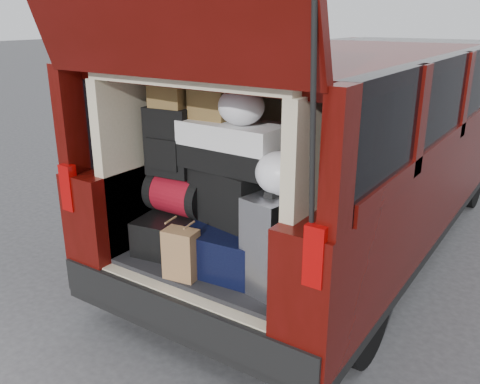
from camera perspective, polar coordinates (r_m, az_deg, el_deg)
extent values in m
plane|color=#39393C|center=(3.50, -3.17, -16.66)|extent=(80.00, 80.00, 0.00)
cylinder|color=black|center=(4.06, -9.13, -6.23)|extent=(0.24, 0.64, 0.64)
cylinder|color=black|center=(3.29, 12.95, -13.06)|extent=(0.24, 0.64, 0.64)
cylinder|color=black|center=(6.70, 10.41, 3.94)|extent=(0.24, 0.64, 0.64)
cylinder|color=black|center=(6.26, 24.22, 1.44)|extent=(0.24, 0.64, 0.64)
cube|color=black|center=(4.99, 11.30, -2.20)|extent=(1.90, 4.85, 0.08)
cube|color=#450905|center=(5.18, 3.62, 4.08)|extent=(0.33, 4.85, 0.80)
cube|color=#450905|center=(4.62, 20.61, 0.98)|extent=(0.33, 4.85, 0.80)
cube|color=#450905|center=(4.66, 12.51, 14.86)|extent=(1.82, 4.46, 0.10)
cube|color=black|center=(5.00, 2.25, 12.21)|extent=(0.12, 4.25, 0.68)
cube|color=black|center=(4.35, 22.65, 9.71)|extent=(0.12, 4.25, 0.68)
cube|color=black|center=(3.09, -6.64, -13.18)|extent=(1.86, 0.16, 0.22)
cube|color=#990505|center=(3.39, -18.65, 0.48)|extent=(0.10, 0.06, 0.30)
cube|color=#990505|center=(2.34, 8.47, -7.09)|extent=(0.10, 0.06, 0.30)
cube|color=black|center=(3.42, -0.53, -7.35)|extent=(1.24, 1.05, 0.06)
cube|color=beige|center=(3.60, -9.27, 4.08)|extent=(0.08, 1.05, 1.15)
cube|color=beige|center=(2.89, 10.27, 0.24)|extent=(0.08, 1.05, 1.15)
cube|color=beige|center=(3.65, 4.41, 4.49)|extent=(1.34, 0.06, 1.15)
cube|color=beige|center=(3.08, -0.60, 13.26)|extent=(1.34, 1.05, 0.06)
cylinder|color=black|center=(2.09, 7.97, 7.99)|extent=(0.02, 0.90, 0.76)
cube|color=black|center=(3.54, -0.52, -10.90)|extent=(1.24, 1.05, 0.55)
cube|color=black|center=(3.50, -6.68, -4.20)|extent=(0.52, 0.65, 0.24)
cube|color=black|center=(3.23, -0.76, -5.80)|extent=(0.55, 0.65, 0.27)
cube|color=white|center=(2.90, 4.19, -5.61)|extent=(0.31, 0.42, 0.57)
cube|color=#976744|center=(3.07, -6.62, -6.95)|extent=(0.22, 0.16, 0.31)
cube|color=maroon|center=(3.40, -6.72, -0.22)|extent=(0.43, 0.28, 0.28)
cube|color=black|center=(3.17, -1.16, -0.32)|extent=(0.52, 0.37, 0.34)
cube|color=black|center=(3.29, -7.73, 5.66)|extent=(0.33, 0.22, 0.44)
cube|color=white|center=(3.08, -0.75, 5.22)|extent=(0.65, 0.35, 0.29)
cube|color=brown|center=(3.24, -7.81, 11.28)|extent=(0.25, 0.21, 0.21)
cube|color=brown|center=(3.14, -3.10, 10.45)|extent=(0.26, 0.22, 0.25)
ellipsoid|color=white|center=(2.94, 0.14, 9.59)|extent=(0.32, 0.30, 0.22)
ellipsoid|color=white|center=(2.77, 4.52, 2.11)|extent=(0.29, 0.28, 0.24)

